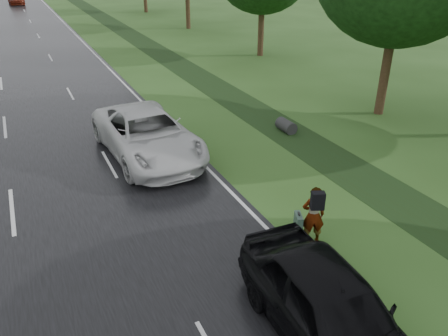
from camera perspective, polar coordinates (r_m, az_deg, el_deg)
edge_stripe_east at (r=51.26m, az=-19.85°, el=17.09°), size 0.12×180.00×0.01m
drainage_ditch at (r=27.33m, az=-2.06°, el=11.11°), size 2.20×120.00×0.56m
pedestrian at (r=12.28m, az=11.50°, el=-5.99°), size 0.86×0.90×1.77m
white_pickup at (r=17.33m, az=-10.00°, el=4.35°), size 3.34×6.64×1.80m
dark_sedan at (r=9.49m, az=13.74°, el=-17.62°), size 2.38×5.34×1.78m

